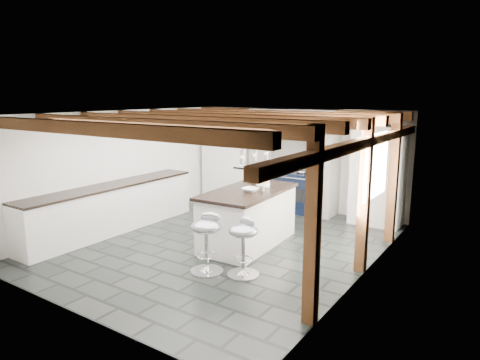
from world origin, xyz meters
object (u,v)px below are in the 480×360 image
Objects in this scene: range_cooker at (292,191)px; bar_stool_near at (244,240)px; kitchen_island at (248,216)px; bar_stool_far at (207,236)px.

bar_stool_near is at bearing -73.60° from range_cooker.
range_cooker is 0.49× the size of kitchen_island.
bar_stool_far is at bearing -86.34° from kitchen_island.
kitchen_island is at bearing -81.14° from range_cooker.
kitchen_island reaches higher than range_cooker.
range_cooker is 1.10× the size of bar_stool_far.
kitchen_island is 1.40m from bar_stool_far.
bar_stool_near is (1.07, -3.62, 0.08)m from range_cooker.
kitchen_island is at bearing 132.91° from bar_stool_near.
kitchen_island is at bearing 74.51° from bar_stool_far.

